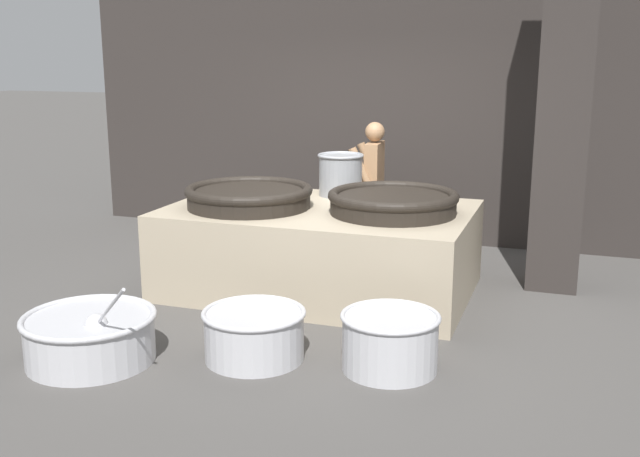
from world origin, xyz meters
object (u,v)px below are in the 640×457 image
(prep_bowl_vegetables, at_px, (90,335))
(prep_bowl_extra, at_px, (254,332))
(stock_pot, at_px, (341,174))
(cook, at_px, (373,186))
(prep_bowl_meat, at_px, (390,339))
(giant_wok_far, at_px, (393,201))
(giant_wok_near, at_px, (249,196))

(prep_bowl_vegetables, relative_size, prep_bowl_extra, 1.46)
(stock_pot, distance_m, cook, 0.69)
(cook, distance_m, prep_bowl_meat, 3.09)
(giant_wok_far, relative_size, prep_bowl_extra, 1.52)
(stock_pot, bearing_deg, prep_bowl_vegetables, -110.20)
(prep_bowl_vegetables, height_order, prep_bowl_extra, prep_bowl_vegetables)
(giant_wok_far, height_order, stock_pot, stock_pot)
(giant_wok_near, bearing_deg, prep_bowl_vegetables, -101.57)
(prep_bowl_meat, relative_size, prep_bowl_extra, 0.93)
(prep_bowl_vegetables, relative_size, prep_bowl_meat, 1.57)
(giant_wok_far, distance_m, prep_bowl_meat, 1.76)
(stock_pot, bearing_deg, prep_bowl_meat, -64.01)
(cook, relative_size, prep_bowl_vegetables, 1.33)
(giant_wok_far, bearing_deg, stock_pot, 136.34)
(giant_wok_far, distance_m, prep_bowl_extra, 1.96)
(giant_wok_near, distance_m, stock_pot, 1.08)
(cook, xyz_separation_m, prep_bowl_vegetables, (-1.23, -3.47, -0.62))
(giant_wok_near, xyz_separation_m, prep_bowl_extra, (0.73, -1.55, -0.72))
(giant_wok_near, height_order, prep_bowl_meat, giant_wok_near)
(prep_bowl_meat, bearing_deg, cook, 107.73)
(giant_wok_far, relative_size, prep_bowl_vegetables, 1.04)
(stock_pot, relative_size, prep_bowl_vegetables, 0.41)
(prep_bowl_meat, distance_m, prep_bowl_extra, 1.02)
(giant_wok_far, xyz_separation_m, prep_bowl_vegetables, (-1.77, -2.16, -0.73))
(prep_bowl_extra, bearing_deg, prep_bowl_vegetables, -158.68)
(cook, bearing_deg, prep_bowl_extra, 83.80)
(giant_wok_near, relative_size, prep_bowl_meat, 1.66)
(cook, xyz_separation_m, prep_bowl_extra, (-0.09, -3.03, -0.61))
(giant_wok_near, xyz_separation_m, prep_bowl_meat, (1.74, -1.40, -0.70))
(giant_wok_far, bearing_deg, giant_wok_near, -173.00)
(prep_bowl_vegetables, bearing_deg, giant_wok_far, 50.61)
(giant_wok_near, height_order, prep_bowl_extra, giant_wok_near)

